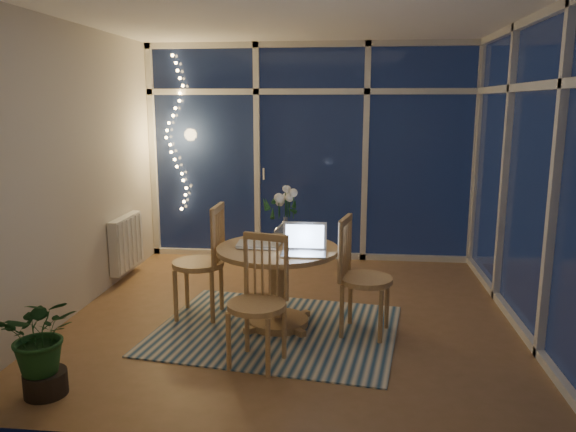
# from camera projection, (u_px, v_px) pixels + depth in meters

# --- Properties ---
(floor) EXTENTS (4.00, 4.00, 0.00)m
(floor) POSITION_uv_depth(u_px,v_px,m) (295.00, 315.00, 5.12)
(floor) COLOR olive
(floor) RESTS_ON ground
(ceiling) EXTENTS (4.00, 4.00, 0.00)m
(ceiling) POSITION_uv_depth(u_px,v_px,m) (295.00, 16.00, 4.60)
(ceiling) COLOR white
(ceiling) RESTS_ON wall_back
(wall_back) EXTENTS (4.00, 0.04, 2.60)m
(wall_back) POSITION_uv_depth(u_px,v_px,m) (311.00, 153.00, 6.81)
(wall_back) COLOR beige
(wall_back) RESTS_ON floor
(wall_front) EXTENTS (4.00, 0.04, 2.60)m
(wall_front) POSITION_uv_depth(u_px,v_px,m) (258.00, 220.00, 2.91)
(wall_front) COLOR beige
(wall_front) RESTS_ON floor
(wall_left) EXTENTS (0.04, 4.00, 2.60)m
(wall_left) POSITION_uv_depth(u_px,v_px,m) (75.00, 170.00, 5.07)
(wall_left) COLOR beige
(wall_left) RESTS_ON floor
(wall_right) EXTENTS (0.04, 4.00, 2.60)m
(wall_right) POSITION_uv_depth(u_px,v_px,m) (535.00, 176.00, 4.65)
(wall_right) COLOR beige
(wall_right) RESTS_ON floor
(window_wall_back) EXTENTS (4.00, 0.10, 2.60)m
(window_wall_back) POSITION_uv_depth(u_px,v_px,m) (311.00, 153.00, 6.77)
(window_wall_back) COLOR silver
(window_wall_back) RESTS_ON floor
(window_wall_right) EXTENTS (0.10, 4.00, 2.60)m
(window_wall_right) POSITION_uv_depth(u_px,v_px,m) (530.00, 176.00, 4.65)
(window_wall_right) COLOR silver
(window_wall_right) RESTS_ON floor
(radiator) EXTENTS (0.10, 0.70, 0.58)m
(radiator) POSITION_uv_depth(u_px,v_px,m) (126.00, 243.00, 6.12)
(radiator) COLOR silver
(radiator) RESTS_ON wall_left
(fairy_lights) EXTENTS (0.24, 0.10, 1.85)m
(fairy_lights) POSITION_uv_depth(u_px,v_px,m) (175.00, 134.00, 6.82)
(fairy_lights) COLOR #FFBF66
(fairy_lights) RESTS_ON window_wall_back
(garden_patio) EXTENTS (12.00, 6.00, 0.10)m
(garden_patio) POSITION_uv_depth(u_px,v_px,m) (350.00, 215.00, 9.95)
(garden_patio) COLOR black
(garden_patio) RESTS_ON ground
(garden_fence) EXTENTS (11.00, 0.08, 1.80)m
(garden_fence) POSITION_uv_depth(u_px,v_px,m) (324.00, 158.00, 10.30)
(garden_fence) COLOR #3E2C16
(garden_fence) RESTS_ON ground
(neighbour_roof) EXTENTS (7.00, 3.00, 2.20)m
(neighbour_roof) POSITION_uv_depth(u_px,v_px,m) (344.00, 89.00, 12.93)
(neighbour_roof) COLOR #31333B
(neighbour_roof) RESTS_ON ground
(garden_shrubs) EXTENTS (0.90, 0.90, 0.90)m
(garden_shrubs) POSITION_uv_depth(u_px,v_px,m) (264.00, 201.00, 8.43)
(garden_shrubs) COLOR black
(garden_shrubs) RESTS_ON ground
(rug) EXTENTS (2.19, 1.85, 0.01)m
(rug) POSITION_uv_depth(u_px,v_px,m) (276.00, 330.00, 4.76)
(rug) COLOR beige
(rug) RESTS_ON floor
(dining_table) EXTENTS (1.17, 1.17, 0.70)m
(dining_table) POSITION_uv_depth(u_px,v_px,m) (278.00, 287.00, 4.79)
(dining_table) COLOR #AC774D
(dining_table) RESTS_ON floor
(chair_left) EXTENTS (0.49, 0.49, 1.04)m
(chair_left) POSITION_uv_depth(u_px,v_px,m) (198.00, 261.00, 4.98)
(chair_left) COLOR #AC774D
(chair_left) RESTS_ON floor
(chair_right) EXTENTS (0.55, 0.55, 1.00)m
(chair_right) POSITION_uv_depth(u_px,v_px,m) (366.00, 276.00, 4.59)
(chair_right) COLOR #AC774D
(chair_right) RESTS_ON floor
(chair_front) EXTENTS (0.55, 0.55, 0.97)m
(chair_front) POSITION_uv_depth(u_px,v_px,m) (257.00, 302.00, 4.05)
(chair_front) COLOR #AC774D
(chair_front) RESTS_ON floor
(laptop) EXTENTS (0.36, 0.31, 0.26)m
(laptop) POSITION_uv_depth(u_px,v_px,m) (304.00, 239.00, 4.47)
(laptop) COLOR silver
(laptop) RESTS_ON dining_table
(flower_vase) EXTENTS (0.23, 0.23, 0.21)m
(flower_vase) POSITION_uv_depth(u_px,v_px,m) (286.00, 230.00, 4.90)
(flower_vase) COLOR white
(flower_vase) RESTS_ON dining_table
(bowl) EXTENTS (0.17, 0.17, 0.04)m
(bowl) POSITION_uv_depth(u_px,v_px,m) (313.00, 246.00, 4.70)
(bowl) COLOR silver
(bowl) RESTS_ON dining_table
(newspapers) EXTENTS (0.36, 0.29, 0.02)m
(newspapers) POSITION_uv_depth(u_px,v_px,m) (261.00, 245.00, 4.78)
(newspapers) COLOR silver
(newspapers) RESTS_ON dining_table
(phone) EXTENTS (0.11, 0.08, 0.01)m
(phone) POSITION_uv_depth(u_px,v_px,m) (290.00, 249.00, 4.64)
(phone) COLOR black
(phone) RESTS_ON dining_table
(potted_plant) EXTENTS (0.67, 0.63, 0.76)m
(potted_plant) POSITION_uv_depth(u_px,v_px,m) (42.00, 341.00, 3.65)
(potted_plant) COLOR #17431D
(potted_plant) RESTS_ON floor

